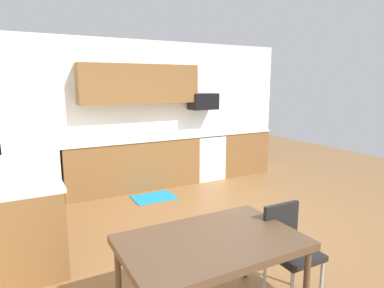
{
  "coord_description": "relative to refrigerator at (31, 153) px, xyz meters",
  "views": [
    {
      "loc": [
        -2.35,
        -3.38,
        1.92
      ],
      "look_at": [
        0.0,
        1.0,
        1.0
      ],
      "focal_mm": 31.02,
      "sensor_mm": 36.0,
      "label": 1
    }
  ],
  "objects": [
    {
      "name": "ground_plane",
      "position": [
        2.18,
        -2.22,
        -0.85
      ],
      "size": [
        12.0,
        12.0,
        0.0
      ],
      "primitive_type": "plane",
      "color": "olive"
    },
    {
      "name": "wall_back",
      "position": [
        2.18,
        0.43,
        0.5
      ],
      "size": [
        5.8,
        0.1,
        2.7
      ],
      "primitive_type": "cube",
      "color": "white",
      "rests_on": "ground"
    },
    {
      "name": "cabinet_run_back",
      "position": [
        1.66,
        0.08,
        -0.4
      ],
      "size": [
        2.45,
        0.6,
        0.9
      ],
      "primitive_type": "cube",
      "color": "brown",
      "rests_on": "ground"
    },
    {
      "name": "cabinet_run_back_right",
      "position": [
        4.03,
        0.08,
        -0.4
      ],
      "size": [
        1.1,
        0.6,
        0.9
      ],
      "primitive_type": "cube",
      "color": "brown",
      "rests_on": "ground"
    },
    {
      "name": "cabinet_run_left",
      "position": [
        -0.12,
        -1.42,
        -0.4
      ],
      "size": [
        0.6,
        2.0,
        0.9
      ],
      "primitive_type": "cube",
      "color": "brown",
      "rests_on": "ground"
    },
    {
      "name": "countertop_back",
      "position": [
        2.18,
        0.08,
        0.07
      ],
      "size": [
        4.8,
        0.64,
        0.04
      ],
      "primitive_type": "cube",
      "color": "silver",
      "rests_on": "cabinet_run_back"
    },
    {
      "name": "countertop_left",
      "position": [
        -0.12,
        -1.42,
        0.07
      ],
      "size": [
        0.64,
        2.0,
        0.04
      ],
      "primitive_type": "cube",
      "color": "silver",
      "rests_on": "cabinet_run_left"
    },
    {
      "name": "upper_cabinets_back",
      "position": [
        1.88,
        0.21,
        1.05
      ],
      "size": [
        2.2,
        0.34,
        0.7
      ],
      "primitive_type": "cube",
      "color": "brown"
    },
    {
      "name": "refrigerator",
      "position": [
        0.0,
        0.0,
        0.0
      ],
      "size": [
        0.76,
        0.7,
        1.7
      ],
      "primitive_type": "cube",
      "color": "white",
      "rests_on": "ground"
    },
    {
      "name": "oven_range",
      "position": [
        3.18,
        0.08,
        -0.4
      ],
      "size": [
        0.6,
        0.6,
        0.91
      ],
      "color": "white",
      "rests_on": "ground"
    },
    {
      "name": "microwave",
      "position": [
        3.18,
        0.18,
        0.7
      ],
      "size": [
        0.54,
        0.36,
        0.32
      ],
      "primitive_type": "cube",
      "color": "black"
    },
    {
      "name": "sink_basin",
      "position": [
        1.77,
        0.08,
        0.03
      ],
      "size": [
        0.48,
        0.4,
        0.14
      ],
      "primitive_type": "cube",
      "color": "#A5A8AD",
      "rests_on": "countertop_back"
    },
    {
      "name": "sink_faucet",
      "position": [
        1.77,
        0.26,
        0.19
      ],
      "size": [
        0.02,
        0.02,
        0.24
      ],
      "primitive_type": "cylinder",
      "color": "#B2B5BA",
      "rests_on": "countertop_back"
    },
    {
      "name": "dining_table",
      "position": [
        1.1,
        -3.56,
        -0.18
      ],
      "size": [
        1.4,
        0.9,
        0.73
      ],
      "color": "brown",
      "rests_on": "ground"
    },
    {
      "name": "chair_near_table",
      "position": [
        1.88,
        -3.6,
        -0.35
      ],
      "size": [
        0.41,
        0.41,
        0.85
      ],
      "color": "black",
      "rests_on": "ground"
    },
    {
      "name": "floor_mat",
      "position": [
        1.79,
        -0.57,
        -0.85
      ],
      "size": [
        0.7,
        0.5,
        0.01
      ],
      "primitive_type": "cube",
      "color": "#198CBF",
      "rests_on": "ground"
    }
  ]
}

